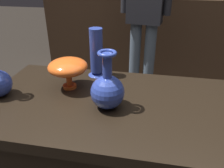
% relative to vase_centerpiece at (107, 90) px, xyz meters
% --- Properties ---
extents(display_plinth, '(1.20, 0.64, 0.80)m').
position_rel_vase_centerpiece_xyz_m(display_plinth, '(0.03, 0.04, -0.48)').
color(display_plinth, black).
rests_on(display_plinth, ground_plane).
extents(back_display_shelf, '(2.60, 0.40, 0.99)m').
position_rel_vase_centerpiece_xyz_m(back_display_shelf, '(0.03, 2.24, -0.39)').
color(back_display_shelf, '#422D1E').
rests_on(back_display_shelf, ground_plane).
extents(vase_centerpiece, '(0.14, 0.14, 0.25)m').
position_rel_vase_centerpiece_xyz_m(vase_centerpiece, '(0.00, 0.00, 0.00)').
color(vase_centerpiece, '#2D429E').
rests_on(vase_centerpiece, display_plinth).
extents(vase_tall_behind, '(0.10, 0.10, 0.26)m').
position_rel_vase_centerpiece_xyz_m(vase_tall_behind, '(-0.12, 0.30, 0.04)').
color(vase_tall_behind, '#2D429E').
rests_on(vase_tall_behind, display_plinth).
extents(vase_right_accent, '(0.19, 0.19, 0.15)m').
position_rel_vase_centerpiece_xyz_m(vase_right_accent, '(-0.22, 0.13, 0.03)').
color(vase_right_accent, '#E55B1E').
rests_on(vase_right_accent, display_plinth).
extents(visitor_center_back, '(0.47, 0.23, 1.73)m').
position_rel_vase_centerpiece_xyz_m(visitor_center_back, '(0.07, 1.38, 0.15)').
color(visitor_center_back, slate).
rests_on(visitor_center_back, ground_plane).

